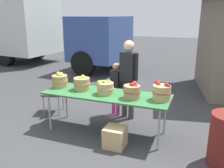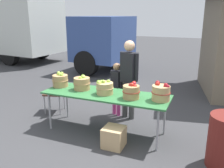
{
  "view_description": "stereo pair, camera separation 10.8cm",
  "coord_description": "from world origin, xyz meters",
  "px_view_note": "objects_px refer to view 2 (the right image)",
  "views": [
    {
      "loc": [
        1.59,
        -3.83,
        2.13
      ],
      "look_at": [
        0.0,
        0.3,
        0.85
      ],
      "focal_mm": 38.91,
      "sensor_mm": 36.0,
      "label": 1
    },
    {
      "loc": [
        1.69,
        -3.79,
        2.13
      ],
      "look_at": [
        0.0,
        0.3,
        0.85
      ],
      "focal_mm": 38.91,
      "sensor_mm": 36.0,
      "label": 2
    }
  ],
  "objects_px": {
    "folding_chair": "(57,90)",
    "box_truck": "(32,29)",
    "vendor_adult": "(129,74)",
    "child_customer": "(117,85)",
    "apple_basket_red_1": "(161,93)",
    "apple_basket_red_0": "(131,91)",
    "market_table": "(106,96)",
    "produce_crate": "(114,137)",
    "apple_basket_green_0": "(60,80)",
    "apple_basket_green_2": "(105,88)",
    "apple_basket_green_1": "(82,83)"
  },
  "relations": [
    {
      "from": "apple_basket_green_2",
      "to": "child_customer",
      "type": "bearing_deg",
      "value": 96.55
    },
    {
      "from": "apple_basket_green_0",
      "to": "apple_basket_green_2",
      "type": "bearing_deg",
      "value": -5.47
    },
    {
      "from": "apple_basket_green_1",
      "to": "apple_basket_green_0",
      "type": "bearing_deg",
      "value": 178.26
    },
    {
      "from": "box_truck",
      "to": "apple_basket_red_0",
      "type": "bearing_deg",
      "value": -33.3
    },
    {
      "from": "market_table",
      "to": "produce_crate",
      "type": "distance_m",
      "value": 0.78
    },
    {
      "from": "apple_basket_green_1",
      "to": "produce_crate",
      "type": "distance_m",
      "value": 1.22
    },
    {
      "from": "apple_basket_green_2",
      "to": "box_truck",
      "type": "distance_m",
      "value": 7.59
    },
    {
      "from": "apple_basket_red_0",
      "to": "folding_chair",
      "type": "distance_m",
      "value": 2.01
    },
    {
      "from": "apple_basket_red_1",
      "to": "vendor_adult",
      "type": "distance_m",
      "value": 1.09
    },
    {
      "from": "apple_basket_green_2",
      "to": "vendor_adult",
      "type": "distance_m",
      "value": 0.81
    },
    {
      "from": "vendor_adult",
      "to": "child_customer",
      "type": "relative_size",
      "value": 1.42
    },
    {
      "from": "box_truck",
      "to": "produce_crate",
      "type": "bearing_deg",
      "value": -36.11
    },
    {
      "from": "box_truck",
      "to": "apple_basket_red_1",
      "type": "bearing_deg",
      "value": -30.73
    },
    {
      "from": "apple_basket_green_1",
      "to": "box_truck",
      "type": "bearing_deg",
      "value": 136.71
    },
    {
      "from": "child_customer",
      "to": "produce_crate",
      "type": "xyz_separation_m",
      "value": [
        0.45,
        -1.26,
        -0.51
      ]
    },
    {
      "from": "folding_chair",
      "to": "box_truck",
      "type": "bearing_deg",
      "value": -152.83
    },
    {
      "from": "apple_basket_green_2",
      "to": "produce_crate",
      "type": "distance_m",
      "value": 0.89
    },
    {
      "from": "vendor_adult",
      "to": "child_customer",
      "type": "height_order",
      "value": "vendor_adult"
    },
    {
      "from": "apple_basket_red_1",
      "to": "apple_basket_green_2",
      "type": "bearing_deg",
      "value": -177.49
    },
    {
      "from": "apple_basket_red_1",
      "to": "folding_chair",
      "type": "height_order",
      "value": "apple_basket_red_1"
    },
    {
      "from": "apple_basket_green_1",
      "to": "vendor_adult",
      "type": "height_order",
      "value": "vendor_adult"
    },
    {
      "from": "vendor_adult",
      "to": "apple_basket_red_1",
      "type": "bearing_deg",
      "value": 153.09
    },
    {
      "from": "child_customer",
      "to": "market_table",
      "type": "bearing_deg",
      "value": 115.48
    },
    {
      "from": "apple_basket_green_1",
      "to": "child_customer",
      "type": "bearing_deg",
      "value": 61.41
    },
    {
      "from": "market_table",
      "to": "apple_basket_green_2",
      "type": "bearing_deg",
      "value": -123.66
    },
    {
      "from": "box_truck",
      "to": "market_table",
      "type": "bearing_deg",
      "value": -35.32
    },
    {
      "from": "market_table",
      "to": "apple_basket_green_1",
      "type": "distance_m",
      "value": 0.55
    },
    {
      "from": "apple_basket_green_0",
      "to": "folding_chair",
      "type": "xyz_separation_m",
      "value": [
        -0.38,
        0.4,
        -0.37
      ]
    },
    {
      "from": "market_table",
      "to": "apple_basket_green_0",
      "type": "height_order",
      "value": "apple_basket_green_0"
    },
    {
      "from": "apple_basket_red_1",
      "to": "produce_crate",
      "type": "bearing_deg",
      "value": -144.07
    },
    {
      "from": "apple_basket_red_1",
      "to": "apple_basket_red_0",
      "type": "bearing_deg",
      "value": -169.62
    },
    {
      "from": "apple_basket_red_1",
      "to": "vendor_adult",
      "type": "relative_size",
      "value": 0.19
    },
    {
      "from": "apple_basket_green_2",
      "to": "child_customer",
      "type": "height_order",
      "value": "child_customer"
    },
    {
      "from": "apple_basket_red_0",
      "to": "produce_crate",
      "type": "relative_size",
      "value": 0.88
    },
    {
      "from": "apple_basket_green_0",
      "to": "apple_basket_green_1",
      "type": "bearing_deg",
      "value": -1.74
    },
    {
      "from": "child_customer",
      "to": "produce_crate",
      "type": "distance_m",
      "value": 1.43
    },
    {
      "from": "child_customer",
      "to": "box_truck",
      "type": "distance_m",
      "value": 7.02
    },
    {
      "from": "produce_crate",
      "to": "market_table",
      "type": "bearing_deg",
      "value": 127.52
    },
    {
      "from": "apple_basket_red_1",
      "to": "child_customer",
      "type": "xyz_separation_m",
      "value": [
        -1.1,
        0.79,
        -0.21
      ]
    },
    {
      "from": "apple_basket_green_0",
      "to": "box_truck",
      "type": "height_order",
      "value": "box_truck"
    },
    {
      "from": "apple_basket_green_2",
      "to": "vendor_adult",
      "type": "relative_size",
      "value": 0.2
    },
    {
      "from": "market_table",
      "to": "vendor_adult",
      "type": "height_order",
      "value": "vendor_adult"
    },
    {
      "from": "apple_basket_red_0",
      "to": "child_customer",
      "type": "height_order",
      "value": "child_customer"
    },
    {
      "from": "apple_basket_green_0",
      "to": "produce_crate",
      "type": "height_order",
      "value": "apple_basket_green_0"
    },
    {
      "from": "folding_chair",
      "to": "produce_crate",
      "type": "distance_m",
      "value": 1.99
    },
    {
      "from": "market_table",
      "to": "box_truck",
      "type": "bearing_deg",
      "value": 139.07
    },
    {
      "from": "apple_basket_green_0",
      "to": "vendor_adult",
      "type": "distance_m",
      "value": 1.38
    },
    {
      "from": "apple_basket_green_0",
      "to": "produce_crate",
      "type": "distance_m",
      "value": 1.61
    },
    {
      "from": "apple_basket_green_1",
      "to": "produce_crate",
      "type": "bearing_deg",
      "value": -30.46
    },
    {
      "from": "apple_basket_green_1",
      "to": "vendor_adult",
      "type": "relative_size",
      "value": 0.2
    }
  ]
}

